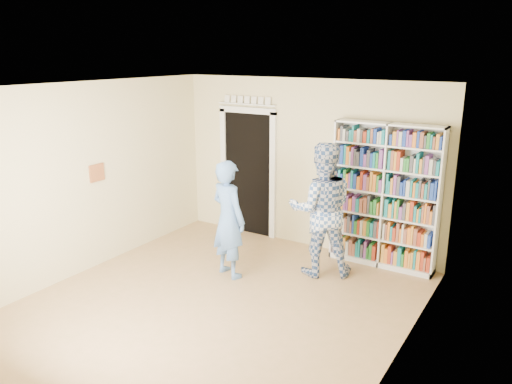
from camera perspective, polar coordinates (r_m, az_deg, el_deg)
floor at (r=6.46m, az=-4.67°, el=-12.83°), size 5.00×5.00×0.00m
ceiling at (r=5.69m, az=-5.28°, el=11.81°), size 5.00×5.00×0.00m
wall_back at (r=8.01m, az=5.80°, el=3.15°), size 4.50×0.00×4.50m
wall_left at (r=7.46m, az=-18.96°, el=1.43°), size 0.00×5.00×5.00m
wall_right at (r=4.99m, az=16.34°, el=-5.26°), size 0.00×5.00×5.00m
bookshelf at (r=7.45m, az=14.54°, el=-0.40°), size 1.55×0.29×2.13m
doorway at (r=8.55m, az=-0.92°, el=2.87°), size 1.10×0.08×2.43m
wall_art at (r=7.56m, az=-17.73°, el=2.11°), size 0.03×0.25×0.25m
man_blue at (r=6.96m, az=-3.16°, el=-3.12°), size 0.70×0.56×1.67m
man_plaid at (r=7.04m, az=7.48°, el=-2.02°), size 1.17×1.10×1.91m
paper_sheet at (r=6.82m, az=7.75°, el=-3.18°), size 0.16×0.11×0.26m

